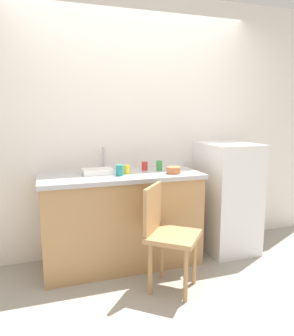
{
  "coord_description": "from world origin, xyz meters",
  "views": [
    {
      "loc": [
        -0.94,
        -2.31,
        1.49
      ],
      "look_at": [
        0.03,
        0.6,
        0.96
      ],
      "focal_mm": 34.45,
      "sensor_mm": 36.0,
      "label": 1
    }
  ],
  "objects": [
    {
      "name": "back_wall",
      "position": [
        0.0,
        1.0,
        1.34
      ],
      "size": [
        4.8,
        0.1,
        2.68
      ],
      "primitive_type": "cube",
      "color": "white",
      "rests_on": "ground_plane"
    },
    {
      "name": "cup_red",
      "position": [
        0.06,
        0.76,
        0.95
      ],
      "size": [
        0.06,
        0.06,
        0.09
      ],
      "primitive_type": "cylinder",
      "color": "red",
      "rests_on": "countertop"
    },
    {
      "name": "faucet",
      "position": [
        -0.33,
        0.9,
        1.03
      ],
      "size": [
        0.02,
        0.02,
        0.24
      ],
      "primitive_type": "cylinder",
      "color": "#B7B7BC",
      "rests_on": "countertop"
    },
    {
      "name": "dish_tray",
      "position": [
        -0.43,
        0.7,
        0.93
      ],
      "size": [
        0.28,
        0.2,
        0.05
      ],
      "primitive_type": "cube",
      "color": "white",
      "rests_on": "countertop"
    },
    {
      "name": "cabinet_base",
      "position": [
        -0.22,
        0.65,
        0.43
      ],
      "size": [
        1.5,
        0.6,
        0.87
      ],
      "primitive_type": "cube",
      "color": "tan",
      "rests_on": "ground_plane"
    },
    {
      "name": "chair",
      "position": [
        0.03,
        0.08,
        0.5
      ],
      "size": [
        0.56,
        0.56,
        0.89
      ],
      "rotation": [
        0.0,
        0.0,
        0.88
      ],
      "color": "tan",
      "rests_on": "ground_plane"
    },
    {
      "name": "countertop",
      "position": [
        -0.22,
        0.65,
        0.89
      ],
      "size": [
        1.54,
        0.64,
        0.04
      ],
      "primitive_type": "cube",
      "color": "#B7B7BC",
      "rests_on": "cabinet_base"
    },
    {
      "name": "terracotta_bowl",
      "position": [
        0.27,
        0.5,
        0.94
      ],
      "size": [
        0.14,
        0.14,
        0.06
      ],
      "primitive_type": "cylinder",
      "color": "#C67042",
      "rests_on": "countertop"
    },
    {
      "name": "cup_green",
      "position": [
        0.2,
        0.71,
        0.96
      ],
      "size": [
        0.06,
        0.06,
        0.1
      ],
      "primitive_type": "cylinder",
      "color": "green",
      "rests_on": "countertop"
    },
    {
      "name": "cup_yellow",
      "position": [
        -0.16,
        0.63,
        0.95
      ],
      "size": [
        0.06,
        0.06,
        0.08
      ],
      "primitive_type": "cylinder",
      "color": "yellow",
      "rests_on": "countertop"
    },
    {
      "name": "cup_teal",
      "position": [
        -0.25,
        0.56,
        0.96
      ],
      "size": [
        0.07,
        0.07,
        0.1
      ],
      "primitive_type": "cylinder",
      "color": "teal",
      "rests_on": "countertop"
    },
    {
      "name": "refrigerator",
      "position": [
        0.96,
        0.64,
        0.58
      ],
      "size": [
        0.52,
        0.63,
        1.17
      ],
      "primitive_type": "cube",
      "color": "white",
      "rests_on": "ground_plane"
    },
    {
      "name": "ground_plane",
      "position": [
        0.0,
        0.0,
        0.0
      ],
      "size": [
        8.0,
        8.0,
        0.0
      ],
      "primitive_type": "plane",
      "color": "#9E998E"
    }
  ]
}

